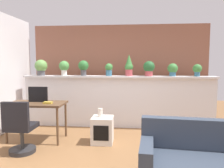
# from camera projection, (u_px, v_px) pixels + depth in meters

# --- Properties ---
(ground_plane) EXTENTS (12.00, 12.00, 0.00)m
(ground_plane) POSITION_uv_depth(u_px,v_px,m) (109.00, 166.00, 3.22)
(ground_plane) COLOR brown
(divider_wall) EXTENTS (4.48, 0.16, 1.19)m
(divider_wall) POSITION_uv_depth(u_px,v_px,m) (118.00, 102.00, 5.14)
(divider_wall) COLOR silver
(divider_wall) RESTS_ON ground
(plant_shelf) EXTENTS (4.48, 0.30, 0.04)m
(plant_shelf) POSITION_uv_depth(u_px,v_px,m) (118.00, 77.00, 5.05)
(plant_shelf) COLOR silver
(plant_shelf) RESTS_ON divider_wall
(brick_wall_behind) EXTENTS (4.48, 0.10, 2.50)m
(brick_wall_behind) POSITION_uv_depth(u_px,v_px,m) (119.00, 74.00, 5.68)
(brick_wall_behind) COLOR #935B47
(brick_wall_behind) RESTS_ON ground
(potted_plant_0) EXTENTS (0.29, 0.29, 0.38)m
(potted_plant_0) POSITION_uv_depth(u_px,v_px,m) (41.00, 67.00, 5.17)
(potted_plant_0) COLOR #4C4C51
(potted_plant_0) RESTS_ON plant_shelf
(potted_plant_1) EXTENTS (0.24, 0.24, 0.35)m
(potted_plant_1) POSITION_uv_depth(u_px,v_px,m) (64.00, 67.00, 5.11)
(potted_plant_1) COLOR silver
(potted_plant_1) RESTS_ON plant_shelf
(potted_plant_2) EXTENTS (0.24, 0.24, 0.36)m
(potted_plant_2) POSITION_uv_depth(u_px,v_px,m) (83.00, 67.00, 5.06)
(potted_plant_2) COLOR #4C4C51
(potted_plant_2) RESTS_ON plant_shelf
(potted_plant_3) EXTENTS (0.18, 0.18, 0.29)m
(potted_plant_3) POSITION_uv_depth(u_px,v_px,m) (109.00, 69.00, 5.03)
(potted_plant_3) COLOR #386B84
(potted_plant_3) RESTS_ON plant_shelf
(potted_plant_4) EXTENTS (0.19, 0.19, 0.50)m
(potted_plant_4) POSITION_uv_depth(u_px,v_px,m) (129.00, 65.00, 5.01)
(potted_plant_4) COLOR #B7474C
(potted_plant_4) RESTS_ON plant_shelf
(potted_plant_5) EXTENTS (0.26, 0.26, 0.34)m
(potted_plant_5) POSITION_uv_depth(u_px,v_px,m) (149.00, 68.00, 4.97)
(potted_plant_5) COLOR #B7474C
(potted_plant_5) RESTS_ON plant_shelf
(potted_plant_6) EXTENTS (0.23, 0.23, 0.29)m
(potted_plant_6) POSITION_uv_depth(u_px,v_px,m) (173.00, 69.00, 4.91)
(potted_plant_6) COLOR #386B84
(potted_plant_6) RESTS_ON plant_shelf
(potted_plant_7) EXTENTS (0.20, 0.20, 0.27)m
(potted_plant_7) POSITION_uv_depth(u_px,v_px,m) (197.00, 69.00, 4.83)
(potted_plant_7) COLOR #386B84
(potted_plant_7) RESTS_ON plant_shelf
(desk) EXTENTS (1.10, 0.60, 0.75)m
(desk) POSITION_uv_depth(u_px,v_px,m) (37.00, 107.00, 4.27)
(desk) COLOR brown
(desk) RESTS_ON ground
(tv_monitor) EXTENTS (0.39, 0.04, 0.31)m
(tv_monitor) POSITION_uv_depth(u_px,v_px,m) (38.00, 94.00, 4.32)
(tv_monitor) COLOR black
(tv_monitor) RESTS_ON desk
(office_chair) EXTENTS (0.44, 0.45, 0.91)m
(office_chair) POSITION_uv_depth(u_px,v_px,m) (20.00, 131.00, 3.62)
(office_chair) COLOR #262628
(office_chair) RESTS_ON ground
(side_cube_shelf) EXTENTS (0.40, 0.41, 0.50)m
(side_cube_shelf) POSITION_uv_depth(u_px,v_px,m) (102.00, 130.00, 4.14)
(side_cube_shelf) COLOR silver
(side_cube_shelf) RESTS_ON ground
(vase_on_shelf) EXTENTS (0.09, 0.09, 0.16)m
(vase_on_shelf) POSITION_uv_depth(u_px,v_px,m) (100.00, 113.00, 4.12)
(vase_on_shelf) COLOR silver
(vase_on_shelf) RESTS_ON side_cube_shelf
(book_on_desk) EXTENTS (0.16, 0.11, 0.04)m
(book_on_desk) POSITION_uv_depth(u_px,v_px,m) (48.00, 103.00, 4.15)
(book_on_desk) COLOR gold
(book_on_desk) RESTS_ON desk
(couch) EXTENTS (1.62, 0.90, 0.80)m
(couch) POSITION_uv_depth(u_px,v_px,m) (205.00, 166.00, 2.62)
(couch) COLOR #333D4C
(couch) RESTS_ON ground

